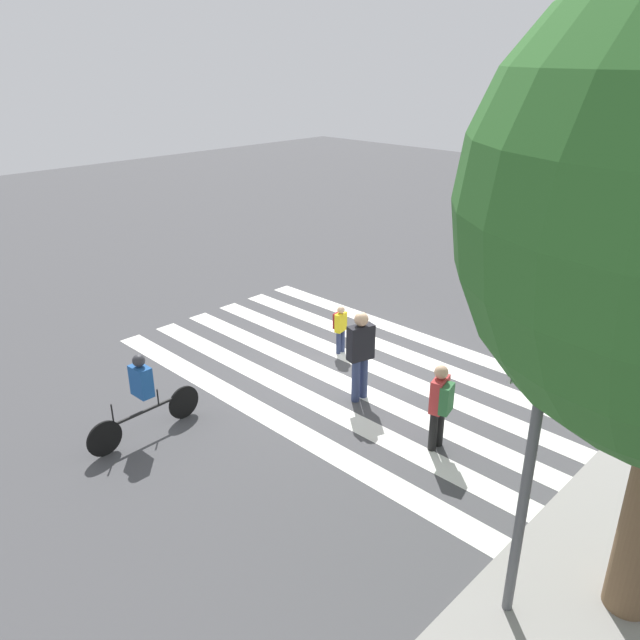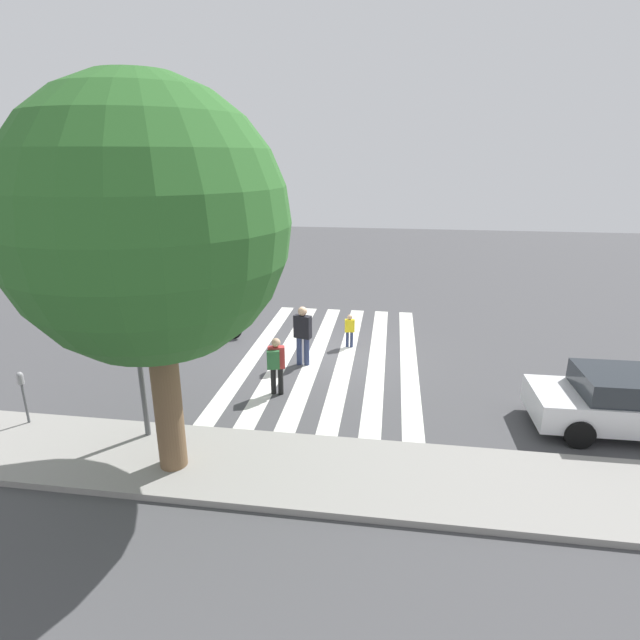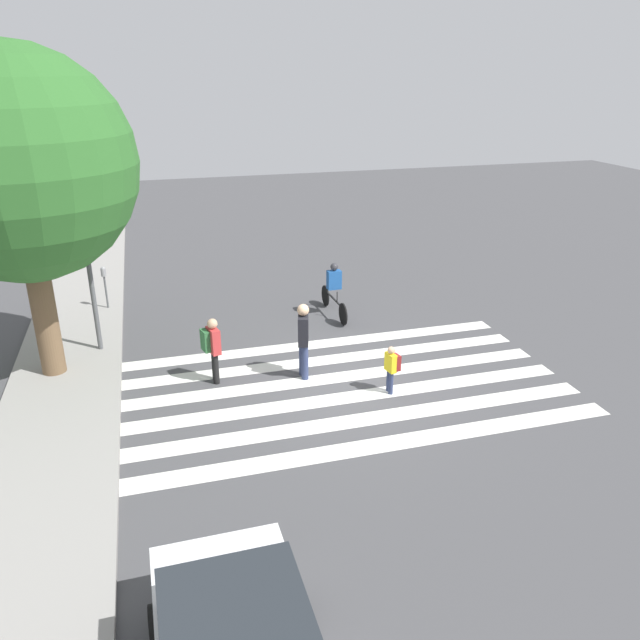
{
  "view_description": "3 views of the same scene",
  "coord_description": "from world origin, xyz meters",
  "px_view_note": "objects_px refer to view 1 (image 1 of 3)",
  "views": [
    {
      "loc": [
        8.96,
        7.79,
        6.25
      ],
      "look_at": [
        0.88,
        -0.13,
        1.44
      ],
      "focal_mm": 35.0,
      "sensor_mm": 36.0,
      "label": 1
    },
    {
      "loc": [
        -1.78,
        14.64,
        6.05
      ],
      "look_at": [
        0.47,
        -0.79,
        0.92
      ],
      "focal_mm": 28.0,
      "sensor_mm": 36.0,
      "label": 2
    },
    {
      "loc": [
        -12.05,
        4.07,
        6.86
      ],
      "look_at": [
        1.16,
        0.31,
        1.24
      ],
      "focal_mm": 35.0,
      "sensor_mm": 36.0,
      "label": 3
    }
  ],
  "objects_px": {
    "pedestrian_adult_tall_backpack": "(360,351)",
    "pedestrian_child_with_backpack": "(440,402)",
    "pedestrian_adult_blue_shirt": "(340,325)",
    "cyclist_mid_street": "(143,393)",
    "traffic_light": "(530,382)"
  },
  "relations": [
    {
      "from": "pedestrian_adult_blue_shirt",
      "to": "cyclist_mid_street",
      "type": "bearing_deg",
      "value": -12.54
    },
    {
      "from": "pedestrian_adult_tall_backpack",
      "to": "pedestrian_adult_blue_shirt",
      "type": "distance_m",
      "value": 2.15
    },
    {
      "from": "cyclist_mid_street",
      "to": "traffic_light",
      "type": "bearing_deg",
      "value": 96.48
    },
    {
      "from": "pedestrian_adult_blue_shirt",
      "to": "cyclist_mid_street",
      "type": "distance_m",
      "value": 4.89
    },
    {
      "from": "pedestrian_adult_tall_backpack",
      "to": "pedestrian_adult_blue_shirt",
      "type": "height_order",
      "value": "pedestrian_adult_tall_backpack"
    },
    {
      "from": "cyclist_mid_street",
      "to": "pedestrian_child_with_backpack",
      "type": "bearing_deg",
      "value": 127.98
    },
    {
      "from": "traffic_light",
      "to": "cyclist_mid_street",
      "type": "xyz_separation_m",
      "value": [
        0.94,
        -6.41,
        -2.3
      ]
    },
    {
      "from": "pedestrian_adult_blue_shirt",
      "to": "pedestrian_child_with_backpack",
      "type": "bearing_deg",
      "value": 56.02
    },
    {
      "from": "pedestrian_adult_tall_backpack",
      "to": "pedestrian_child_with_backpack",
      "type": "xyz_separation_m",
      "value": [
        0.34,
        2.07,
        -0.11
      ]
    },
    {
      "from": "pedestrian_adult_tall_backpack",
      "to": "pedestrian_child_with_backpack",
      "type": "distance_m",
      "value": 2.1
    },
    {
      "from": "traffic_light",
      "to": "pedestrian_child_with_backpack",
      "type": "xyz_separation_m",
      "value": [
        -2.33,
        -2.49,
        -2.24
      ]
    },
    {
      "from": "traffic_light",
      "to": "pedestrian_adult_blue_shirt",
      "type": "xyz_separation_m",
      "value": [
        -3.95,
        -6.25,
        -2.5
      ]
    },
    {
      "from": "traffic_light",
      "to": "pedestrian_child_with_backpack",
      "type": "relative_size",
      "value": 2.86
    },
    {
      "from": "cyclist_mid_street",
      "to": "pedestrian_adult_blue_shirt",
      "type": "bearing_deg",
      "value": 176.36
    },
    {
      "from": "pedestrian_adult_tall_backpack",
      "to": "pedestrian_child_with_backpack",
      "type": "bearing_deg",
      "value": -83.31
    }
  ]
}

